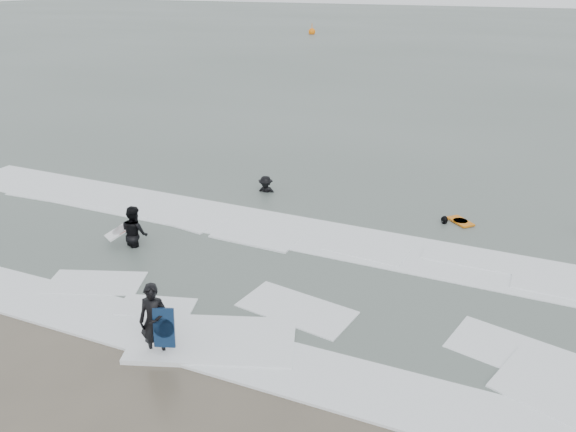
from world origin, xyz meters
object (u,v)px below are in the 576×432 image
at_px(surfer_right_near, 444,225).
at_px(buoy, 312,32).
at_px(surfer_centre, 158,355).
at_px(surfer_wading, 136,245).
at_px(surfer_breaker, 266,194).

relative_size(surfer_right_near, buoy, 0.90).
distance_m(surfer_right_near, buoy, 67.96).
relative_size(surfer_centre, surfer_wading, 0.98).
bearing_deg(surfer_breaker, surfer_centre, -87.35).
relative_size(surfer_wading, surfer_breaker, 1.21).
height_order(surfer_centre, buoy, buoy).
relative_size(surfer_breaker, buoy, 0.96).
xyz_separation_m(surfer_centre, surfer_right_near, (4.78, 10.20, 0.00)).
bearing_deg(surfer_breaker, surfer_wading, -116.54).
bearing_deg(buoy, surfer_breaker, -69.79).
height_order(surfer_breaker, surfer_right_near, surfer_breaker).
bearing_deg(surfer_centre, surfer_right_near, 47.72).
bearing_deg(surfer_wading, surfer_centre, 154.03).
height_order(surfer_breaker, buoy, buoy).
height_order(surfer_right_near, buoy, buoy).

